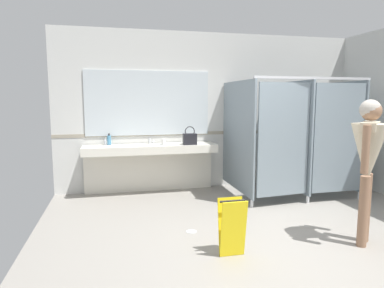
{
  "coord_description": "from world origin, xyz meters",
  "views": [
    {
      "loc": [
        -1.97,
        -3.48,
        1.69
      ],
      "look_at": [
        -0.83,
        1.4,
        1.03
      ],
      "focal_mm": 31.86,
      "sensor_mm": 36.0,
      "label": 1
    }
  ],
  "objects_px": {
    "soap_dispenser": "(109,140)",
    "paper_cup": "(164,142)",
    "person_standing": "(368,154)",
    "wet_floor_sign": "(232,227)",
    "handbag": "(190,139)"
  },
  "relations": [
    {
      "from": "soap_dispenser",
      "to": "paper_cup",
      "type": "relative_size",
      "value": 1.86
    },
    {
      "from": "person_standing",
      "to": "paper_cup",
      "type": "bearing_deg",
      "value": 126.74
    },
    {
      "from": "soap_dispenser",
      "to": "wet_floor_sign",
      "type": "height_order",
      "value": "soap_dispenser"
    },
    {
      "from": "handbag",
      "to": "paper_cup",
      "type": "distance_m",
      "value": 0.47
    },
    {
      "from": "person_standing",
      "to": "handbag",
      "type": "relative_size",
      "value": 5.13
    },
    {
      "from": "person_standing",
      "to": "paper_cup",
      "type": "xyz_separation_m",
      "value": [
        -1.97,
        2.64,
        -0.13
      ]
    },
    {
      "from": "person_standing",
      "to": "soap_dispenser",
      "type": "xyz_separation_m",
      "value": [
        -2.91,
        2.89,
        -0.1
      ]
    },
    {
      "from": "soap_dispenser",
      "to": "handbag",
      "type": "bearing_deg",
      "value": -11.58
    },
    {
      "from": "person_standing",
      "to": "handbag",
      "type": "distance_m",
      "value": 3.0
    },
    {
      "from": "person_standing",
      "to": "handbag",
      "type": "xyz_separation_m",
      "value": [
        -1.51,
        2.6,
        -0.08
      ]
    },
    {
      "from": "person_standing",
      "to": "wet_floor_sign",
      "type": "height_order",
      "value": "person_standing"
    },
    {
      "from": "soap_dispenser",
      "to": "person_standing",
      "type": "bearing_deg",
      "value": -44.75
    },
    {
      "from": "handbag",
      "to": "paper_cup",
      "type": "relative_size",
      "value": 3.01
    },
    {
      "from": "handbag",
      "to": "paper_cup",
      "type": "xyz_separation_m",
      "value": [
        -0.47,
        0.05,
        -0.06
      ]
    },
    {
      "from": "person_standing",
      "to": "paper_cup",
      "type": "height_order",
      "value": "person_standing"
    }
  ]
}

